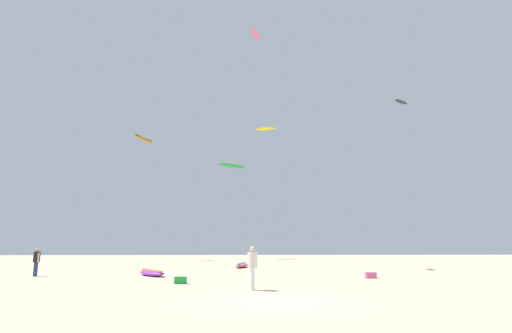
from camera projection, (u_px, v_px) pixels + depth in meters
name	position (u px, v px, depth m)	size (l,w,h in m)	color
ground_plane	(279.00, 301.00, 13.05)	(120.00, 120.00, 0.00)	beige
person_foreground	(252.00, 264.00, 16.45)	(0.39, 0.57, 1.73)	silver
person_midground	(36.00, 260.00, 23.39)	(0.43, 0.39, 1.61)	navy
kite_grounded_near	(152.00, 273.00, 23.61)	(2.40, 3.05, 0.38)	purple
kite_grounded_mid	(242.00, 265.00, 32.29)	(1.49, 3.27, 0.39)	#E5598C
cooler_box	(371.00, 275.00, 22.01)	(0.56, 0.36, 0.32)	#E5598C
gear_bag	(181.00, 280.00, 18.88)	(0.56, 0.36, 0.32)	green
kite_aloft_0	(255.00, 34.00, 38.63)	(1.42, 2.56, 0.45)	#E5598C
kite_aloft_1	(232.00, 166.00, 55.94)	(4.35, 3.69, 0.49)	green
kite_aloft_2	(266.00, 129.00, 56.19)	(3.27, 1.96, 0.41)	yellow
kite_aloft_3	(144.00, 139.00, 52.41)	(2.39, 3.95, 0.96)	orange
kite_aloft_4	(401.00, 102.00, 57.42)	(2.92, 2.51, 0.38)	#2D2D33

